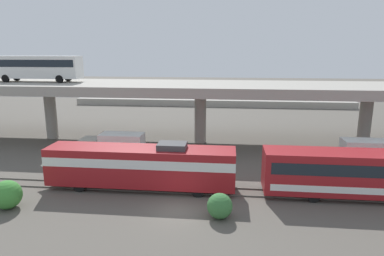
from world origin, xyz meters
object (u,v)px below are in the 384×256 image
service_truck_west (114,146)px  parked_car_5 (121,93)px  transit_bus_on_overpass (36,66)px  parked_car_1 (216,94)px  parked_car_3 (156,91)px  parked_car_0 (254,94)px  parked_car_7 (176,93)px  train_locomotive (132,164)px  parked_car_2 (216,92)px  parked_car_6 (148,92)px  parked_car_4 (244,92)px  service_truck_east (375,154)px

service_truck_west → parked_car_5: (-12.85, 42.47, 0.52)m
transit_bus_on_overpass → parked_car_5: (0.43, 33.58, -7.57)m
parked_car_1 → parked_car_3: same height
parked_car_0 → transit_bus_on_overpass: bearing=-131.9°
parked_car_1 → parked_car_7: size_ratio=0.92×
transit_bus_on_overpass → train_locomotive: bearing=-43.1°
parked_car_2 → parked_car_6: same height
parked_car_0 → parked_car_3: same height
parked_car_0 → parked_car_2: size_ratio=0.99×
parked_car_0 → parked_car_3: size_ratio=1.01×
train_locomotive → parked_car_5: 52.56m
service_truck_west → parked_car_4: bearing=-109.0°
parked_car_2 → service_truck_east: bearing=-69.2°
parked_car_5 → parked_car_6: same height
service_truck_west → train_locomotive: bearing=119.0°
parked_car_0 → parked_car_1: same height
service_truck_west → parked_car_6: size_ratio=1.55×
parked_car_1 → parked_car_7: 9.14m
parked_car_2 → service_truck_west: bearing=-101.1°
train_locomotive → parked_car_4: size_ratio=3.73×
service_truck_west → parked_car_0: (17.98, 43.73, 0.52)m
parked_car_4 → parked_car_6: (-22.42, -2.13, -0.00)m
parked_car_7 → service_truck_west: bearing=89.6°
parked_car_6 → parked_car_7: size_ratio=0.94×
train_locomotive → parked_car_2: size_ratio=4.06×
train_locomotive → service_truck_east: size_ratio=2.54×
transit_bus_on_overpass → parked_car_0: size_ratio=2.84×
parked_car_6 → train_locomotive: bearing=-78.2°
parked_car_2 → parked_car_7: size_ratio=0.91×
parked_car_2 → parked_car_6: 16.09m
service_truck_east → parked_car_6: (-33.58, 43.80, 0.52)m
parked_car_5 → parked_car_7: same height
train_locomotive → parked_car_0: train_locomotive is taller
transit_bus_on_overpass → parked_car_4: 47.70m
train_locomotive → parked_car_1: size_ratio=4.02×
service_truck_east → parked_car_6: bearing=127.5°
parked_car_6 → parked_car_7: same height
transit_bus_on_overpass → parked_car_4: bearing=51.9°
transit_bus_on_overpass → service_truck_east: bearing=-12.5°
transit_bus_on_overpass → parked_car_0: bearing=48.1°
transit_bus_on_overpass → parked_car_5: transit_bus_on_overpass is taller
parked_car_4 → parked_car_3: bearing=178.6°
parked_car_3 → parked_car_7: 7.01m
service_truck_west → parked_car_4: (15.80, 45.93, 0.53)m
service_truck_west → transit_bus_on_overpass: bearing=-33.8°
train_locomotive → service_truck_east: 24.05m
parked_car_3 → parked_car_7: bearing=-35.7°
parked_car_0 → parked_car_5: (-30.83, -1.26, -0.00)m
parked_car_3 → parked_car_5: 8.45m
parked_car_3 → parked_car_0: bearing=-6.6°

